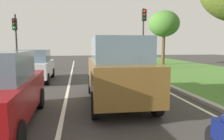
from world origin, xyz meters
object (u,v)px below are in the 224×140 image
Objects in this scene: car_suv_ahead at (118,70)px; tree_roadside_far at (164,24)px; traffic_light_overhead_left at (15,33)px; car_hatchback_far at (35,66)px; traffic_light_near_right at (144,28)px.

tree_roadside_far is at bearing 62.58° from car_suv_ahead.
traffic_light_overhead_left is (-6.12, 10.46, 1.78)m from car_suv_ahead.
car_suv_ahead reaches higher than car_hatchback_far.
car_suv_ahead is 0.83× the size of tree_roadside_far.
tree_roadside_far reaches higher than traffic_light_overhead_left.
traffic_light_near_right is (7.59, 4.12, 2.53)m from car_hatchback_far.
car_hatchback_far is 0.68× the size of tree_roadside_far.
car_suv_ahead is 15.38m from tree_roadside_far.
car_suv_ahead is 0.92× the size of traffic_light_near_right.
car_suv_ahead is at bearing -112.88° from traffic_light_near_right.
traffic_light_overhead_left is (-2.42, 5.36, 2.06)m from car_hatchback_far.
traffic_light_near_right reaches higher than car_suv_ahead.
traffic_light_overhead_left reaches higher than car_suv_ahead.
traffic_light_overhead_left is 0.80× the size of tree_roadside_far.
car_suv_ahead is at bearing -59.68° from traffic_light_overhead_left.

